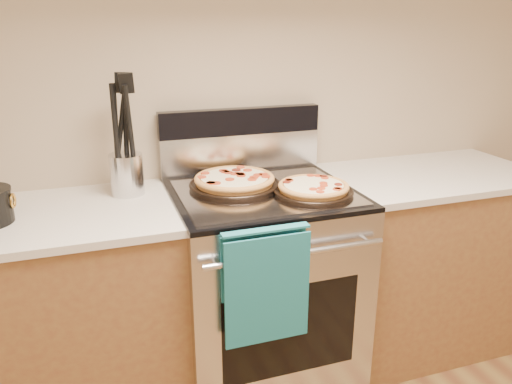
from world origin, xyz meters
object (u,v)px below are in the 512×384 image
object	(u,v)px
range_body	(262,289)
pepperoni_pizza_back	(235,181)
utensil_crock	(127,174)
pepperoni_pizza_front	(313,188)

from	to	relation	value
range_body	pepperoni_pizza_back	world-z (taller)	pepperoni_pizza_back
range_body	utensil_crock	world-z (taller)	utensil_crock
pepperoni_pizza_back	pepperoni_pizza_front	distance (m)	0.34
range_body	pepperoni_pizza_back	xyz separation A→B (m)	(-0.10, 0.07, 0.50)
pepperoni_pizza_front	utensil_crock	size ratio (longest dim) A/B	1.89
utensil_crock	pepperoni_pizza_back	bearing A→B (deg)	-13.55
range_body	pepperoni_pizza_front	size ratio (longest dim) A/B	2.78
range_body	utensil_crock	size ratio (longest dim) A/B	5.25
pepperoni_pizza_front	utensil_crock	bearing A→B (deg)	158.03
range_body	utensil_crock	distance (m)	0.79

